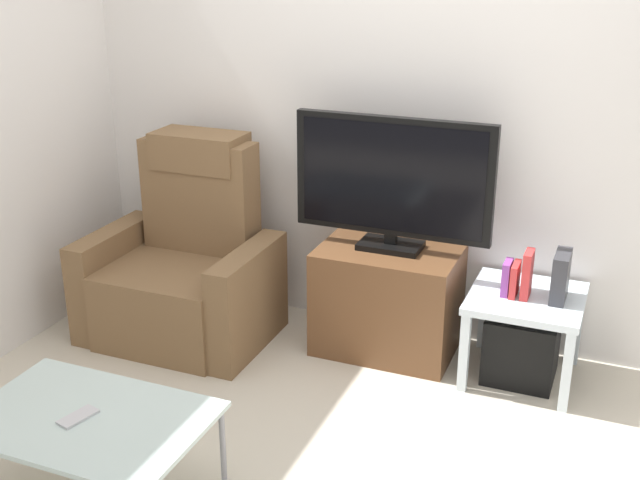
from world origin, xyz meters
name	(u,v)px	position (x,y,z in m)	size (l,w,h in m)	color
ground_plane	(331,430)	(0.00, 0.00, 0.00)	(6.40, 6.40, 0.00)	beige
wall_back	(413,97)	(0.00, 1.13, 1.30)	(6.40, 0.06, 2.60)	silver
tv_stand	(387,300)	(-0.01, 0.83, 0.29)	(0.72, 0.48, 0.57)	brown
television	(393,181)	(-0.01, 0.84, 0.93)	(1.02, 0.20, 0.68)	black
recliner_armchair	(185,268)	(-1.10, 0.62, 0.37)	(0.98, 0.78, 1.08)	brown
side_table	(526,308)	(0.70, 0.80, 0.38)	(0.54, 0.54, 0.45)	silver
subwoofer_box	(522,346)	(0.70, 0.80, 0.17)	(0.34, 0.34, 0.34)	black
book_leftmost	(507,278)	(0.60, 0.78, 0.53)	(0.04, 0.12, 0.17)	purple
book_middle	(515,279)	(0.64, 0.78, 0.53)	(0.03, 0.14, 0.16)	red
book_rightmost	(527,274)	(0.69, 0.78, 0.56)	(0.04, 0.13, 0.23)	red
game_console	(561,276)	(0.85, 0.81, 0.56)	(0.07, 0.20, 0.24)	#333338
coffee_table	(88,422)	(-0.68, -0.78, 0.36)	(0.90, 0.60, 0.38)	#B2C6C1
cell_phone	(78,417)	(-0.71, -0.80, 0.39)	(0.07, 0.15, 0.01)	#B7B7BC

